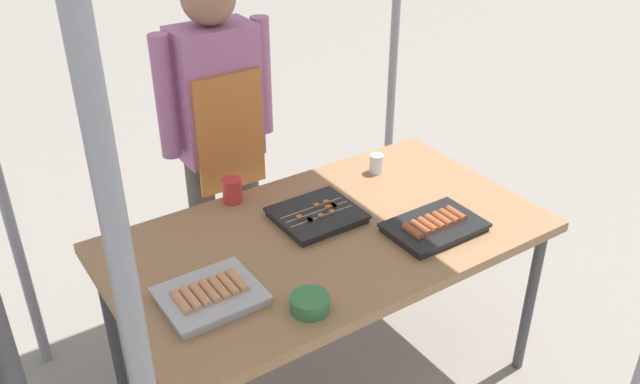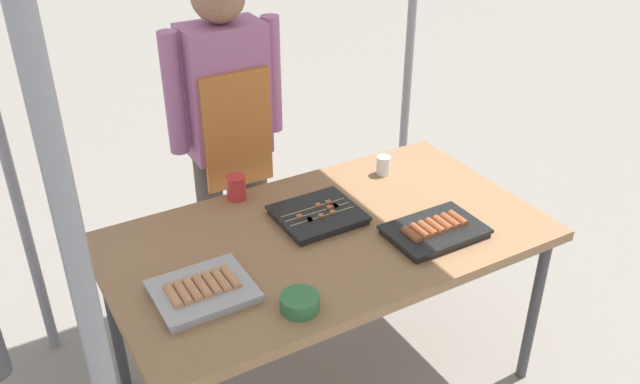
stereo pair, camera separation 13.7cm
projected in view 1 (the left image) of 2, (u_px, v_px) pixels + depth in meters
The scene contains 9 objects.
ground_plane at pixel (327, 380), 2.83m from camera, with size 18.00×18.00×0.00m, color gray.
stall_table at pixel (327, 245), 2.48m from camera, with size 1.60×0.90×0.75m.
tray_grilled_sausages at pixel (435, 226), 2.45m from camera, with size 0.35×0.24×0.05m.
tray_meat_skewers at pixel (317, 215), 2.53m from camera, with size 0.31×0.28×0.04m.
tray_pork_links at pixel (210, 295), 2.11m from camera, with size 0.31×0.26×0.05m.
condiment_bowl at pixel (310, 303), 2.06m from camera, with size 0.13×0.13×0.05m, color #33723F.
drink_cup_near_edge at pixel (376, 164), 2.85m from camera, with size 0.06×0.06×0.08m, color white.
drink_cup_by_wok at pixel (232, 190), 2.63m from camera, with size 0.08×0.08×0.10m, color red.
vendor_woman at pixel (219, 126), 2.83m from camera, with size 0.52×0.23×1.58m.
Camera 1 is at (-1.17, -1.69, 2.10)m, focal length 37.41 mm.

